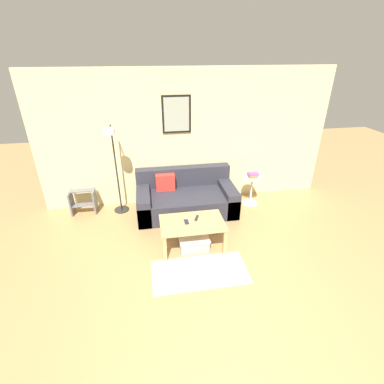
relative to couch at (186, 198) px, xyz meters
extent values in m
plane|color=tan|center=(0.13, -2.78, -0.26)|extent=(16.00, 16.00, 0.00)
cube|color=beige|center=(0.13, 0.50, 1.01)|extent=(5.60, 0.06, 2.55)
cube|color=black|center=(-0.08, 0.46, 1.49)|extent=(0.53, 0.02, 0.67)
cube|color=#939E8E|center=(-0.08, 0.45, 1.49)|extent=(0.46, 0.01, 0.60)
cube|color=#B2B79E|center=(-0.06, -1.72, -0.26)|extent=(1.35, 0.68, 0.01)
cube|color=#2D2D38|center=(0.01, -0.05, -0.07)|extent=(1.84, 0.97, 0.39)
cube|color=#2D2D38|center=(0.01, 0.33, 0.32)|extent=(1.84, 0.20, 0.38)
cube|color=#2D2D38|center=(-0.79, -0.05, -0.01)|extent=(0.24, 0.97, 0.51)
cube|color=#2D2D38|center=(0.80, -0.05, -0.01)|extent=(0.24, 0.97, 0.51)
cube|color=red|center=(-0.36, 0.16, 0.29)|extent=(0.36, 0.14, 0.32)
cube|color=tan|center=(-0.06, -1.11, 0.17)|extent=(0.99, 0.63, 0.02)
cube|color=tan|center=(-0.52, -1.39, -0.05)|extent=(0.06, 0.06, 0.42)
cube|color=tan|center=(0.39, -1.39, -0.05)|extent=(0.06, 0.06, 0.42)
cube|color=tan|center=(-0.52, -0.84, -0.05)|extent=(0.06, 0.06, 0.42)
cube|color=tan|center=(0.39, -0.84, -0.05)|extent=(0.06, 0.06, 0.42)
cube|color=gray|center=(-0.05, -1.14, -0.17)|extent=(0.44, 0.40, 0.19)
cube|color=silver|center=(-0.05, -1.14, -0.06)|extent=(0.47, 0.42, 0.02)
cylinder|color=black|center=(-1.24, 0.20, -0.25)|extent=(0.28, 0.28, 0.02)
cylinder|color=black|center=(-1.24, 0.20, 0.58)|extent=(0.03, 0.03, 1.65)
cylinder|color=black|center=(-1.24, 0.06, 1.41)|extent=(0.02, 0.29, 0.02)
cylinder|color=white|center=(-1.24, -0.09, 1.38)|extent=(0.20, 0.20, 0.09)
cylinder|color=white|center=(1.33, 0.04, -0.25)|extent=(0.31, 0.31, 0.01)
cylinder|color=white|center=(1.33, 0.04, 0.03)|extent=(0.04, 0.04, 0.55)
cylinder|color=white|center=(1.33, 0.04, 0.31)|extent=(0.36, 0.36, 0.02)
cube|color=#D18438|center=(1.33, 0.05, 0.33)|extent=(0.18, 0.18, 0.02)
cube|color=#8C4C93|center=(1.33, 0.04, 0.35)|extent=(0.18, 0.16, 0.01)
cube|color=#D18438|center=(1.33, 0.03, 0.36)|extent=(0.19, 0.17, 0.01)
cube|color=#8C4C93|center=(1.34, 0.04, 0.38)|extent=(0.21, 0.15, 0.03)
cube|color=#8C4C93|center=(1.34, 0.04, 0.40)|extent=(0.18, 0.13, 0.02)
cube|color=#232328|center=(0.03, -1.02, 0.19)|extent=(0.09, 0.15, 0.02)
cube|color=#1E2338|center=(-0.15, -1.09, 0.18)|extent=(0.07, 0.14, 0.01)
cube|color=slate|center=(-2.14, 0.24, -0.04)|extent=(0.03, 0.30, 0.45)
cube|color=slate|center=(-1.71, 0.24, -0.04)|extent=(0.03, 0.30, 0.45)
cube|color=slate|center=(-1.93, 0.19, -0.07)|extent=(0.40, 0.13, 0.02)
cube|color=slate|center=(-1.93, 0.30, 0.18)|extent=(0.40, 0.13, 0.02)
camera|label=1|loc=(-0.67, -4.63, 2.55)|focal=26.00mm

